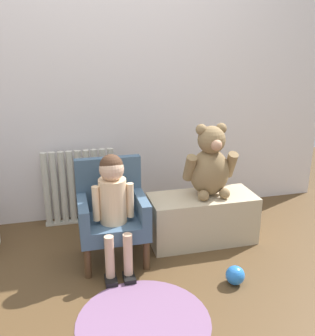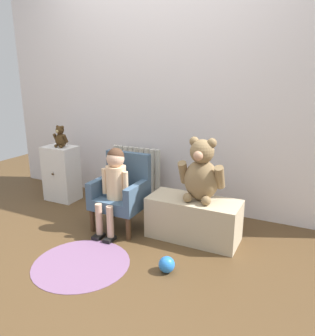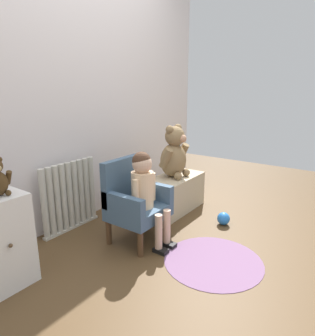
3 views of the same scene
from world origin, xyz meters
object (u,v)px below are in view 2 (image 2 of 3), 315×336
(large_teddy_bear, at_px, (201,173))
(small_teddy_bear, at_px, (61,138))
(low_bench, at_px, (193,219))
(toy_ball, at_px, (167,265))
(radiator, at_px, (137,175))
(child_figure, at_px, (114,178))
(floor_rug, at_px, (81,263))
(small_dresser, at_px, (62,173))
(child_armchair, at_px, (122,191))

(large_teddy_bear, distance_m, small_teddy_bear, 1.61)
(low_bench, xyz_separation_m, toy_ball, (0.01, -0.54, -0.12))
(large_teddy_bear, height_order, small_teddy_bear, large_teddy_bear)
(large_teddy_bear, xyz_separation_m, small_teddy_bear, (-1.59, 0.19, 0.12))
(radiator, height_order, child_figure, child_figure)
(radiator, distance_m, small_teddy_bear, 0.88)
(child_figure, relative_size, floor_rug, 1.05)
(small_dresser, height_order, child_armchair, child_armchair)
(large_teddy_bear, relative_size, toy_ball, 4.48)
(small_teddy_bear, bearing_deg, floor_rug, -43.96)
(low_bench, relative_size, small_teddy_bear, 3.31)
(child_figure, bearing_deg, low_bench, 14.57)
(low_bench, xyz_separation_m, large_teddy_bear, (0.05, 0.01, 0.39))
(child_figure, relative_size, large_teddy_bear, 1.44)
(child_armchair, distance_m, low_bench, 0.67)
(small_teddy_bear, height_order, floor_rug, small_teddy_bear)
(child_armchair, bearing_deg, radiator, 107.22)
(small_teddy_bear, xyz_separation_m, toy_ball, (1.55, -0.74, -0.63))
(small_teddy_bear, relative_size, floor_rug, 0.32)
(child_armchair, bearing_deg, large_teddy_bear, 6.08)
(low_bench, height_order, large_teddy_bear, large_teddy_bear)
(low_bench, height_order, small_teddy_bear, small_teddy_bear)
(small_dresser, distance_m, large_teddy_bear, 1.66)
(floor_rug, relative_size, toy_ball, 6.16)
(toy_ball, bearing_deg, child_figure, 150.28)
(low_bench, distance_m, small_teddy_bear, 1.64)
(radiator, relative_size, floor_rug, 0.85)
(child_figure, bearing_deg, small_teddy_bear, 157.59)
(child_armchair, bearing_deg, small_teddy_bear, 163.74)
(low_bench, bearing_deg, floor_rug, -128.85)
(radiator, xyz_separation_m, small_dresser, (-0.76, -0.30, 0.00))
(small_teddy_bear, bearing_deg, radiator, 22.91)
(low_bench, bearing_deg, large_teddy_bear, 16.17)
(child_figure, distance_m, toy_ball, 0.86)
(large_teddy_bear, bearing_deg, child_figure, -165.32)
(low_bench, distance_m, toy_ball, 0.55)
(small_teddy_bear, height_order, toy_ball, small_teddy_bear)
(small_dresser, distance_m, floor_rug, 1.40)
(child_armchair, distance_m, toy_ball, 0.86)
(child_armchair, distance_m, floor_rug, 0.74)
(small_dresser, relative_size, low_bench, 0.78)
(small_teddy_bear, bearing_deg, child_figure, -22.41)
(child_figure, bearing_deg, radiator, 104.58)
(small_dresser, distance_m, child_figure, 1.02)
(large_teddy_bear, bearing_deg, floor_rug, -130.58)
(child_figure, height_order, small_teddy_bear, small_teddy_bear)
(floor_rug, bearing_deg, low_bench, 51.15)
(low_bench, relative_size, floor_rug, 1.07)
(low_bench, relative_size, large_teddy_bear, 1.47)
(radiator, xyz_separation_m, child_figure, (0.18, -0.67, 0.18))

